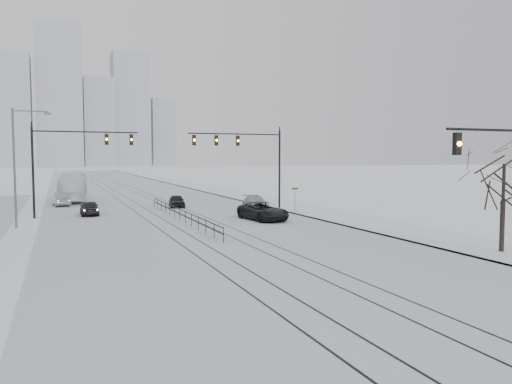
# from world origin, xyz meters

# --- Properties ---
(ground) EXTENTS (500.00, 500.00, 0.00)m
(ground) POSITION_xyz_m (0.00, 0.00, 0.00)
(ground) COLOR white
(ground) RESTS_ON ground
(road) EXTENTS (22.00, 260.00, 0.02)m
(road) POSITION_xyz_m (0.00, 60.00, 0.01)
(road) COLOR silver
(road) RESTS_ON ground
(sidewalk_east) EXTENTS (5.00, 260.00, 0.16)m
(sidewalk_east) POSITION_xyz_m (13.50, 60.00, 0.08)
(sidewalk_east) COLOR white
(sidewalk_east) RESTS_ON ground
(curb) EXTENTS (0.10, 260.00, 0.12)m
(curb) POSITION_xyz_m (11.05, 60.00, 0.06)
(curb) COLOR gray
(curb) RESTS_ON ground
(tram_rails) EXTENTS (5.30, 180.00, 0.01)m
(tram_rails) POSITION_xyz_m (-0.00, 40.00, 0.02)
(tram_rails) COLOR black
(tram_rails) RESTS_ON ground
(skyline) EXTENTS (96.00, 48.00, 72.00)m
(skyline) POSITION_xyz_m (5.02, 273.63, 30.65)
(skyline) COLOR #A4A9B4
(skyline) RESTS_ON ground
(traffic_mast_ne) EXTENTS (9.60, 0.37, 8.00)m
(traffic_mast_ne) POSITION_xyz_m (8.15, 34.99, 5.76)
(traffic_mast_ne) COLOR black
(traffic_mast_ne) RESTS_ON ground
(traffic_mast_nw) EXTENTS (9.10, 0.37, 8.00)m
(traffic_mast_nw) POSITION_xyz_m (-8.52, 36.00, 5.57)
(traffic_mast_nw) COLOR black
(traffic_mast_nw) RESTS_ON ground
(street_light_west) EXTENTS (2.73, 0.25, 9.00)m
(street_light_west) POSITION_xyz_m (-12.20, 30.00, 5.21)
(street_light_west) COLOR #595B60
(street_light_west) RESTS_ON ground
(bare_tree) EXTENTS (4.40, 4.40, 6.10)m
(bare_tree) POSITION_xyz_m (13.20, 9.00, 4.49)
(bare_tree) COLOR black
(bare_tree) RESTS_ON ground
(median_fence) EXTENTS (0.06, 24.00, 1.00)m
(median_fence) POSITION_xyz_m (0.00, 30.00, 0.53)
(median_fence) COLOR black
(median_fence) RESTS_ON ground
(street_sign) EXTENTS (0.70, 0.06, 2.40)m
(street_sign) POSITION_xyz_m (11.80, 32.00, 1.61)
(street_sign) COLOR #595B60
(street_sign) RESTS_ON ground
(sedan_sb_inner) EXTENTS (1.63, 4.00, 1.36)m
(sedan_sb_inner) POSITION_xyz_m (-6.87, 36.65, 0.68)
(sedan_sb_inner) COLOR black
(sedan_sb_inner) RESTS_ON ground
(sedan_sb_outer) EXTENTS (1.97, 4.58, 1.47)m
(sedan_sb_outer) POSITION_xyz_m (-9.23, 47.12, 0.73)
(sedan_sb_outer) COLOR #929598
(sedan_sb_outer) RESTS_ON ground
(sedan_nb_front) EXTENTS (3.26, 5.77, 1.52)m
(sedan_nb_front) POSITION_xyz_m (6.58, 27.49, 0.76)
(sedan_nb_front) COLOR black
(sedan_nb_front) RESTS_ON ground
(sedan_nb_right) EXTENTS (2.62, 5.05, 1.40)m
(sedan_nb_right) POSITION_xyz_m (8.89, 35.06, 0.70)
(sedan_nb_right) COLOR #A0A4A8
(sedan_nb_right) RESTS_ON ground
(sedan_nb_far) EXTENTS (2.03, 3.98, 1.30)m
(sedan_nb_far) POSITION_xyz_m (2.22, 41.06, 0.65)
(sedan_nb_far) COLOR black
(sedan_nb_far) RESTS_ON ground
(box_truck) EXTENTS (3.71, 11.85, 3.25)m
(box_truck) POSITION_xyz_m (-7.81, 52.70, 1.62)
(box_truck) COLOR white
(box_truck) RESTS_ON ground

